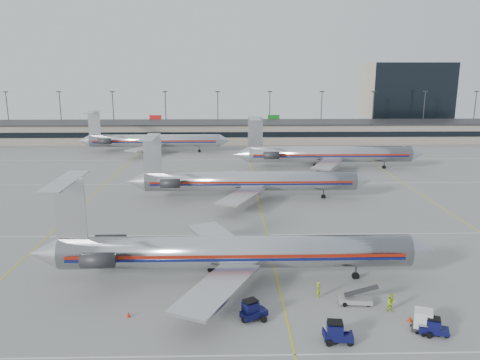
{
  "coord_description": "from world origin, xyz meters",
  "views": [
    {
      "loc": [
        -5.16,
        -50.97,
        22.06
      ],
      "look_at": [
        -3.39,
        24.05,
        4.5
      ],
      "focal_mm": 35.0,
      "sensor_mm": 36.0,
      "label": 1
    }
  ],
  "objects_px": {
    "tug_center": "(337,333)",
    "uld_container": "(423,320)",
    "jet_second_row": "(246,181)",
    "jet_foreground": "(227,251)",
    "belt_loader": "(356,299)"
  },
  "relations": [
    {
      "from": "jet_second_row",
      "to": "uld_container",
      "type": "distance_m",
      "value": 45.55
    },
    {
      "from": "jet_foreground",
      "to": "tug_center",
      "type": "bearing_deg",
      "value": -53.23
    },
    {
      "from": "tug_center",
      "to": "uld_container",
      "type": "distance_m",
      "value": 8.08
    },
    {
      "from": "jet_foreground",
      "to": "uld_container",
      "type": "relative_size",
      "value": 19.6
    },
    {
      "from": "tug_center",
      "to": "uld_container",
      "type": "bearing_deg",
      "value": 18.34
    },
    {
      "from": "tug_center",
      "to": "belt_loader",
      "type": "relative_size",
      "value": 0.66
    },
    {
      "from": "belt_loader",
      "to": "uld_container",
      "type": "bearing_deg",
      "value": -41.41
    },
    {
      "from": "jet_second_row",
      "to": "jet_foreground",
      "type": "bearing_deg",
      "value": -95.44
    },
    {
      "from": "jet_foreground",
      "to": "jet_second_row",
      "type": "relative_size",
      "value": 1.01
    },
    {
      "from": "jet_second_row",
      "to": "belt_loader",
      "type": "bearing_deg",
      "value": -76.4
    },
    {
      "from": "jet_foreground",
      "to": "tug_center",
      "type": "relative_size",
      "value": 17.45
    },
    {
      "from": "jet_second_row",
      "to": "uld_container",
      "type": "bearing_deg",
      "value": -72.27
    },
    {
      "from": "tug_center",
      "to": "uld_container",
      "type": "xyz_separation_m",
      "value": [
        7.9,
        1.7,
        0.07
      ]
    },
    {
      "from": "tug_center",
      "to": "belt_loader",
      "type": "height_order",
      "value": "belt_loader"
    },
    {
      "from": "jet_second_row",
      "to": "tug_center",
      "type": "height_order",
      "value": "jet_second_row"
    }
  ]
}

